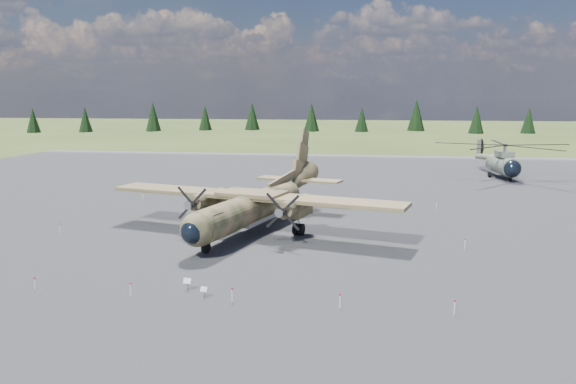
# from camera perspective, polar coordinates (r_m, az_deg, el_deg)

# --- Properties ---
(ground) EXTENTS (500.00, 500.00, 0.00)m
(ground) POSITION_cam_1_polar(r_m,az_deg,el_deg) (45.05, -3.79, -4.98)
(ground) COLOR #555F2A
(ground) RESTS_ON ground
(apron) EXTENTS (120.00, 120.00, 0.04)m
(apron) POSITION_cam_1_polar(r_m,az_deg,el_deg) (54.59, -1.47, -2.39)
(apron) COLOR slate
(apron) RESTS_ON ground
(transport_plane) EXTENTS (26.26, 23.52, 8.71)m
(transport_plane) POSITION_cam_1_polar(r_m,az_deg,el_deg) (48.35, -3.18, -0.93)
(transport_plane) COLOR #31391F
(transport_plane) RESTS_ON ground
(helicopter_near) EXTENTS (21.55, 23.85, 4.91)m
(helicopter_near) POSITION_cam_1_polar(r_m,az_deg,el_deg) (84.65, 21.02, 3.62)
(helicopter_near) COLOR #64685A
(helicopter_near) RESTS_ON ground
(info_placard_left) EXTENTS (0.49, 0.24, 0.74)m
(info_placard_left) POSITION_cam_1_polar(r_m,az_deg,el_deg) (34.20, -10.18, -9.00)
(info_placard_left) COLOR gray
(info_placard_left) RESTS_ON ground
(info_placard_right) EXTENTS (0.45, 0.28, 0.67)m
(info_placard_right) POSITION_cam_1_polar(r_m,az_deg,el_deg) (32.81, -8.53, -9.86)
(info_placard_right) COLOR gray
(info_placard_right) RESTS_ON ground
(barrier_fence) EXTENTS (33.12, 29.62, 0.85)m
(barrier_fence) POSITION_cam_1_polar(r_m,az_deg,el_deg) (44.96, -4.40, -4.35)
(barrier_fence) COLOR silver
(barrier_fence) RESTS_ON ground
(treeline) EXTENTS (327.93, 322.28, 11.00)m
(treeline) POSITION_cam_1_polar(r_m,az_deg,el_deg) (39.83, -7.38, 0.23)
(treeline) COLOR black
(treeline) RESTS_ON ground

